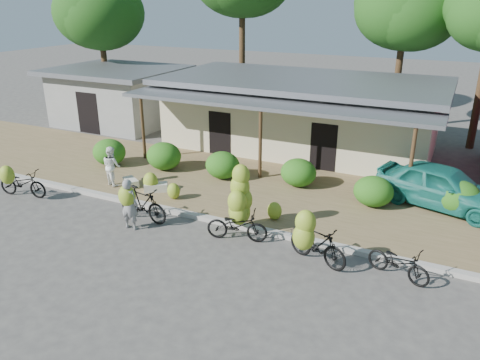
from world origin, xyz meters
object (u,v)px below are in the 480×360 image
object	(u,v)px
bystander	(112,166)
teal_van	(442,186)
tree_center_right	(403,7)
bike_right	(314,241)
vendor	(129,204)
sack_far	(131,182)
sack_near	(156,187)
bike_far_left	(21,182)
bike_center	(239,211)
tree_back_left	(98,11)
bike_left	(141,203)
bike_far_right	(399,262)

from	to	relation	value
bystander	teal_van	distance (m)	11.89
tree_center_right	bystander	distance (m)	16.79
bike_right	vendor	world-z (taller)	bike_right
tree_center_right	vendor	bearing A→B (deg)	-108.21
sack_far	sack_near	bearing A→B (deg)	-0.63
bike_far_left	bike_center	bearing A→B (deg)	-95.04
bike_far_left	bike_center	xyz separation A→B (m)	(8.45, 0.72, 0.27)
tree_center_right	bike_far_left	size ratio (longest dim) A/B	4.13
tree_back_left	sack_near	world-z (taller)	tree_back_left
tree_back_left	bike_far_left	size ratio (longest dim) A/B	4.02
bike_left	vendor	distance (m)	0.60
tree_center_right	bike_center	size ratio (longest dim) A/B	3.74
tree_center_right	teal_van	world-z (taller)	tree_center_right
teal_van	bystander	bearing A→B (deg)	121.73
bike_left	vendor	world-z (taller)	vendor
bike_left	sack_far	xyz separation A→B (m)	(-2.08, 2.10, -0.39)
teal_van	bike_far_left	bearing A→B (deg)	127.32
bike_far_right	sack_near	bearing A→B (deg)	97.06
sack_far	bike_far_right	bearing A→B (deg)	-10.65
tree_back_left	bike_far_right	bearing A→B (deg)	-31.06
bike_right	bystander	distance (m)	8.86
bike_far_right	vendor	world-z (taller)	vendor
bike_left	sack_near	size ratio (longest dim) A/B	2.33
sack_far	teal_van	bearing A→B (deg)	15.87
sack_near	sack_far	size ratio (longest dim) A/B	1.13
vendor	sack_near	bearing A→B (deg)	-75.08
bystander	teal_van	bearing A→B (deg)	-143.94
tree_back_left	teal_van	size ratio (longest dim) A/B	1.86
sack_near	sack_far	distance (m)	1.17
sack_far	teal_van	xyz separation A→B (m)	(10.76, 3.06, 0.61)
tree_back_left	teal_van	world-z (taller)	tree_back_left
tree_center_right	sack_near	distance (m)	16.06
bike_far_right	bike_far_left	bearing A→B (deg)	110.99
bike_far_right	teal_van	distance (m)	5.02
tree_center_right	bike_far_left	world-z (taller)	tree_center_right
tree_back_left	teal_van	bearing A→B (deg)	-18.75
bike_right	bike_far_right	xyz separation A→B (m)	(2.17, 0.35, -0.29)
bike_right	teal_van	world-z (taller)	bike_right
bike_center	bike_far_right	distance (m)	4.75
bike_far_left	bike_center	distance (m)	8.49
vendor	tree_center_right	bearing A→B (deg)	-112.27
tree_back_left	bike_far_left	bearing A→B (deg)	-62.11
bystander	teal_van	world-z (taller)	bystander
sack_near	bystander	distance (m)	1.96
bystander	bike_left	bearing A→B (deg)	165.50
bike_center	sack_near	distance (m)	4.54
sack_near	bike_left	bearing A→B (deg)	-66.48
tree_center_right	bike_right	world-z (taller)	tree_center_right
tree_center_right	bike_right	bearing A→B (deg)	-88.05
bike_center	teal_van	bearing A→B (deg)	-62.44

